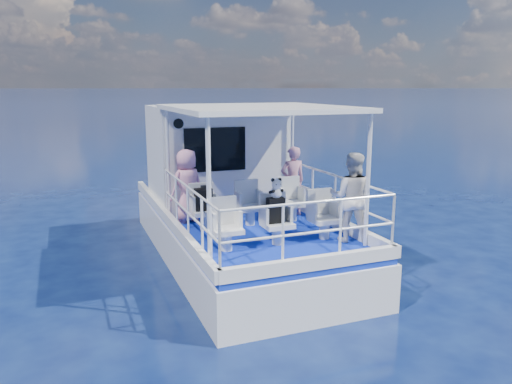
% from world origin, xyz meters
% --- Properties ---
extents(ground, '(2000.00, 2000.00, 0.00)m').
position_xyz_m(ground, '(0.00, 0.00, 0.00)').
color(ground, '#08133F').
rests_on(ground, ground).
extents(hull, '(3.00, 7.00, 1.60)m').
position_xyz_m(hull, '(0.00, 1.00, 0.00)').
color(hull, white).
rests_on(hull, ground).
extents(deck, '(2.90, 6.90, 0.10)m').
position_xyz_m(deck, '(0.00, 1.00, 0.85)').
color(deck, '#0A1F95').
rests_on(deck, hull).
extents(cabin, '(2.85, 2.00, 2.20)m').
position_xyz_m(cabin, '(0.00, 2.30, 2.00)').
color(cabin, white).
rests_on(cabin, deck).
extents(canopy, '(3.00, 3.20, 0.08)m').
position_xyz_m(canopy, '(0.00, -0.20, 3.14)').
color(canopy, white).
rests_on(canopy, cabin).
extents(canopy_posts, '(2.77, 2.97, 2.20)m').
position_xyz_m(canopy_posts, '(0.00, -0.25, 2.00)').
color(canopy_posts, white).
rests_on(canopy_posts, deck).
extents(railings, '(2.84, 3.59, 1.00)m').
position_xyz_m(railings, '(0.00, -0.58, 1.40)').
color(railings, white).
rests_on(railings, deck).
extents(seat_port_fwd, '(0.48, 0.46, 0.38)m').
position_xyz_m(seat_port_fwd, '(-0.90, 0.20, 1.09)').
color(seat_port_fwd, silver).
rests_on(seat_port_fwd, deck).
extents(seat_center_fwd, '(0.48, 0.46, 0.38)m').
position_xyz_m(seat_center_fwd, '(0.00, 0.20, 1.09)').
color(seat_center_fwd, silver).
rests_on(seat_center_fwd, deck).
extents(seat_stbd_fwd, '(0.48, 0.46, 0.38)m').
position_xyz_m(seat_stbd_fwd, '(0.90, 0.20, 1.09)').
color(seat_stbd_fwd, silver).
rests_on(seat_stbd_fwd, deck).
extents(seat_port_aft, '(0.48, 0.46, 0.38)m').
position_xyz_m(seat_port_aft, '(-0.90, -1.10, 1.09)').
color(seat_port_aft, silver).
rests_on(seat_port_aft, deck).
extents(seat_center_aft, '(0.48, 0.46, 0.38)m').
position_xyz_m(seat_center_aft, '(0.00, -1.10, 1.09)').
color(seat_center_aft, silver).
rests_on(seat_center_aft, deck).
extents(seat_stbd_aft, '(0.48, 0.46, 0.38)m').
position_xyz_m(seat_stbd_aft, '(0.90, -1.10, 1.09)').
color(seat_stbd_aft, silver).
rests_on(seat_stbd_aft, deck).
extents(passenger_port_fwd, '(0.64, 0.56, 1.44)m').
position_xyz_m(passenger_port_fwd, '(-1.06, 0.87, 1.62)').
color(passenger_port_fwd, '#F29DBC').
rests_on(passenger_port_fwd, deck).
extents(passenger_stbd_fwd, '(0.53, 0.36, 1.43)m').
position_xyz_m(passenger_stbd_fwd, '(1.07, 0.57, 1.62)').
color(passenger_stbd_fwd, pink).
rests_on(passenger_stbd_fwd, deck).
extents(passenger_stbd_aft, '(0.95, 0.91, 1.54)m').
position_xyz_m(passenger_stbd_aft, '(1.25, -1.38, 1.67)').
color(passenger_stbd_aft, silver).
rests_on(passenger_stbd_aft, deck).
extents(backpack_port, '(0.31, 0.18, 0.41)m').
position_xyz_m(backpack_port, '(-0.93, 0.17, 1.49)').
color(backpack_port, black).
rests_on(backpack_port, seat_port_fwd).
extents(backpack_center, '(0.28, 0.16, 0.42)m').
position_xyz_m(backpack_center, '(-0.03, -1.10, 1.49)').
color(backpack_center, black).
rests_on(backpack_center, seat_center_aft).
extents(compact_camera, '(0.10, 0.06, 0.06)m').
position_xyz_m(compact_camera, '(-0.93, 0.15, 1.72)').
color(compact_camera, black).
rests_on(compact_camera, backpack_port).
extents(panda, '(0.22, 0.18, 0.33)m').
position_xyz_m(panda, '(-0.03, -1.10, 1.87)').
color(panda, silver).
rests_on(panda, backpack_center).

